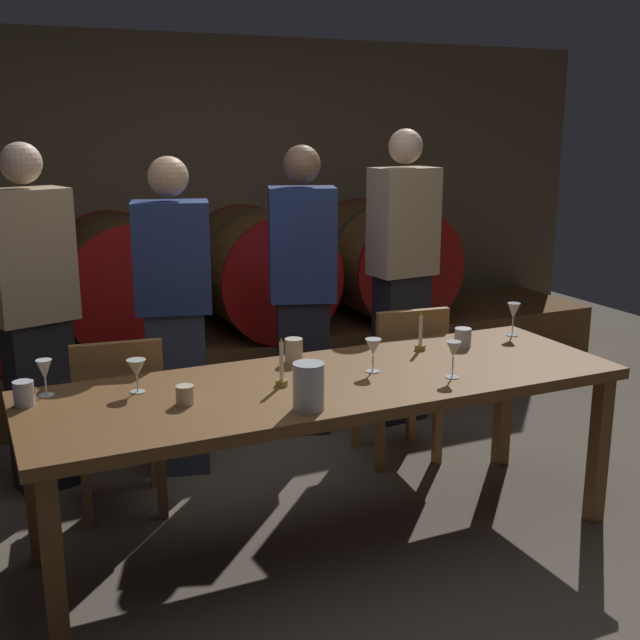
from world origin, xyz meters
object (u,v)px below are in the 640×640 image
(wine_glass_center, at_px, (373,348))
(wine_glass_right, at_px, (453,351))
(cup_center_right, at_px, (294,350))
(wine_barrel_center_left, at_px, (121,282))
(guest_center_right, at_px, (303,289))
(cup_center_left, at_px, (185,395))
(guest_far_left, at_px, (35,318))
(candle_right, at_px, (420,340))
(guest_far_right, at_px, (402,275))
(wine_glass_far_right, at_px, (514,312))
(dining_table, at_px, (330,395))
(pitcher, at_px, (309,386))
(chair_left, at_px, (119,417))
(wine_barrel_far_right, at_px, (382,261))
(guest_center_left, at_px, (175,316))
(cup_far_right, at_px, (463,338))
(candle_left, at_px, (282,372))
(cup_far_left, at_px, (24,393))
(wine_glass_far_left, at_px, (45,371))
(chair_right, at_px, (403,376))
(wine_glass_left, at_px, (137,369))
(wine_barrel_center_right, at_px, (260,271))

(wine_glass_center, height_order, wine_glass_right, wine_glass_right)
(wine_glass_right, relative_size, cup_center_right, 1.47)
(wine_barrel_center_left, distance_m, cup_center_right, 1.96)
(guest_center_right, distance_m, cup_center_left, 1.67)
(guest_far_left, height_order, candle_right, guest_far_left)
(guest_far_right, height_order, wine_glass_far_right, guest_far_right)
(wine_glass_far_right, height_order, cup_center_right, wine_glass_far_right)
(candle_right, distance_m, wine_glass_right, 0.44)
(dining_table, bearing_deg, pitcher, -128.24)
(wine_glass_center, bearing_deg, chair_left, 147.98)
(wine_barrel_far_right, height_order, guest_center_left, guest_center_left)
(guest_far_right, relative_size, cup_center_left, 23.81)
(wine_barrel_far_right, relative_size, chair_left, 1.03)
(guest_center_left, height_order, cup_center_left, guest_center_left)
(dining_table, xyz_separation_m, cup_center_right, (-0.04, 0.30, 0.12))
(pitcher, distance_m, cup_far_right, 1.14)
(chair_left, bearing_deg, guest_center_right, -145.82)
(candle_left, xyz_separation_m, cup_center_left, (-0.42, -0.05, -0.02))
(cup_far_left, bearing_deg, guest_far_left, 81.57)
(dining_table, relative_size, cup_far_left, 26.19)
(guest_far_left, xyz_separation_m, wine_glass_far_left, (-0.04, -0.82, -0.03))
(chair_right, relative_size, wine_glass_right, 5.48)
(candle_left, bearing_deg, wine_glass_far_right, 10.02)
(wine_glass_far_right, distance_m, cup_far_right, 0.37)
(guest_far_right, distance_m, wine_glass_center, 1.43)
(wine_barrel_far_right, xyz_separation_m, dining_table, (-1.48, -2.22, -0.12))
(wine_glass_far_right, bearing_deg, cup_center_right, 177.81)
(wine_glass_far_left, xyz_separation_m, wine_glass_center, (1.34, -0.27, 0.01))
(guest_center_left, relative_size, wine_glass_left, 12.06)
(guest_far_left, bearing_deg, chair_left, 106.30)
(guest_far_right, bearing_deg, wine_glass_far_left, 17.82)
(cup_center_left, bearing_deg, guest_far_right, 35.93)
(wine_glass_center, distance_m, cup_far_left, 1.44)
(guest_center_left, height_order, pitcher, guest_center_left)
(wine_glass_far_left, distance_m, cup_far_left, 0.13)
(candle_right, height_order, wine_glass_far_right, candle_right)
(chair_right, relative_size, wine_glass_center, 5.89)
(pitcher, bearing_deg, wine_glass_far_left, 146.98)
(candle_right, bearing_deg, chair_right, 69.73)
(chair_left, distance_m, cup_center_right, 0.88)
(wine_glass_center, distance_m, cup_center_left, 0.86)
(candle_right, bearing_deg, wine_barrel_center_left, 117.46)
(dining_table, height_order, candle_right, candle_right)
(cup_center_left, height_order, cup_center_right, cup_center_right)
(wine_barrel_far_right, height_order, pitcher, wine_barrel_far_right)
(wine_glass_center, height_order, cup_center_left, wine_glass_center)
(cup_center_left, bearing_deg, chair_left, 101.65)
(wine_barrel_center_right, height_order, candle_left, wine_barrel_center_right)
(cup_center_left, bearing_deg, candle_left, 6.64)
(guest_far_right, relative_size, pitcher, 9.74)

